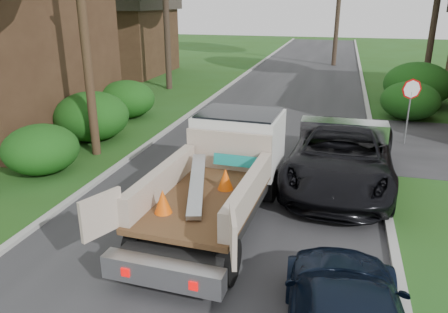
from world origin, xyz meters
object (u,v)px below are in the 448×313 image
object	(u,v)px
stop_sign	(410,98)
house_left_far	(116,30)
black_pickup	(341,155)
flatbed_truck	(227,164)

from	to	relation	value
stop_sign	house_left_far	world-z (taller)	house_left_far
black_pickup	stop_sign	bearing A→B (deg)	65.90
flatbed_truck	house_left_far	bearing A→B (deg)	126.84
stop_sign	house_left_far	distance (m)	22.81
black_pickup	flatbed_truck	bearing A→B (deg)	-134.79
stop_sign	black_pickup	size ratio (longest dim) A/B	0.39
house_left_far	black_pickup	world-z (taller)	house_left_far
stop_sign	house_left_far	xyz separation A→B (m)	(-18.70, 13.00, 1.27)
stop_sign	flatbed_truck	distance (m)	8.72
flatbed_truck	black_pickup	size ratio (longest dim) A/B	0.99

